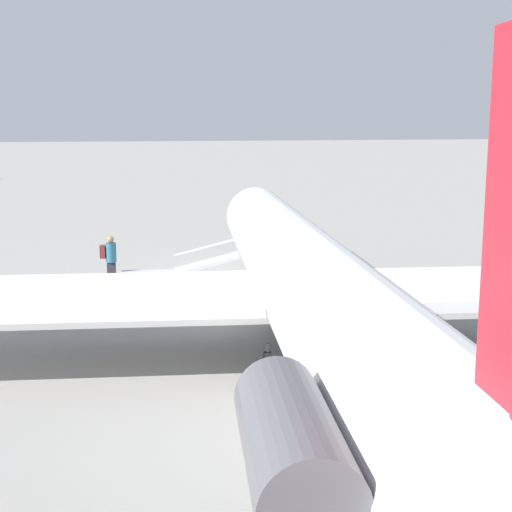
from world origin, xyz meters
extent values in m
plane|color=gray|center=(0.00, 0.00, 0.00)|extent=(600.00, 600.00, 0.00)
cylinder|color=white|center=(0.00, 0.00, 1.82)|extent=(22.97, 8.62, 2.35)
cone|color=white|center=(12.40, -3.53, 1.82)|extent=(3.11, 2.92, 2.30)
cube|color=white|center=(0.54, 6.13, 1.64)|extent=(6.28, 10.40, 0.23)
cylinder|color=#4C4C51|center=(-9.09, 4.30, 1.99)|extent=(3.00, 1.79, 1.06)
cylinder|color=black|center=(7.26, -2.07, 0.29)|extent=(0.60, 0.30, 0.58)
cylinder|color=#4C4C51|center=(7.26, -2.07, 0.67)|extent=(0.10, 0.10, 0.18)
cylinder|color=black|center=(-1.94, 1.65, 0.29)|extent=(0.60, 0.30, 0.58)
cylinder|color=#4C4C51|center=(-1.94, 1.65, 0.67)|extent=(0.10, 0.10, 0.18)
cylinder|color=black|center=(-2.52, -0.38, 0.29)|extent=(0.60, 0.30, 0.58)
cylinder|color=#4C4C51|center=(-2.52, -0.38, 0.67)|extent=(0.10, 0.10, 0.18)
cube|color=#B2B2B7|center=(7.83, 2.06, 0.25)|extent=(1.55, 2.03, 0.50)
cube|color=#B2B2B7|center=(7.28, 0.13, 0.78)|extent=(1.48, 2.39, 0.67)
cube|color=#B2B2B7|center=(7.71, 0.01, 1.28)|extent=(0.66, 2.15, 0.61)
cube|color=#23232D|center=(8.38, 3.18, 0.42)|extent=(0.27, 0.32, 0.85)
cylinder|color=#265972|center=(8.38, 3.18, 1.18)|extent=(0.36, 0.36, 0.65)
sphere|color=#936B4C|center=(8.38, 3.18, 1.62)|extent=(0.24, 0.24, 0.24)
cube|color=#592323|center=(8.46, 3.44, 1.21)|extent=(0.32, 0.25, 0.44)
camera|label=1|loc=(-15.54, 7.23, 5.29)|focal=50.00mm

